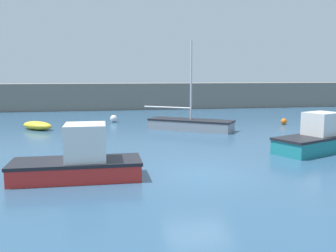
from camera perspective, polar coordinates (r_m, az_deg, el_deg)
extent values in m
cube|color=#2D5170|center=(14.53, 4.53, -7.72)|extent=(120.00, 120.00, 0.20)
cube|color=slate|center=(42.56, -5.71, 4.58)|extent=(64.57, 3.79, 2.87)
cube|color=teal|center=(20.00, 21.64, -2.66)|extent=(5.01, 3.48, 0.69)
cube|color=black|center=(19.94, 21.70, -1.52)|extent=(5.11, 3.55, 0.12)
cube|color=silver|center=(20.15, 22.34, 0.17)|extent=(1.95, 1.81, 1.25)
ellipsoid|color=yellow|center=(27.56, -19.28, 0.07)|extent=(2.68, 2.58, 0.58)
cube|color=red|center=(14.17, -13.73, -6.69)|extent=(4.61, 1.86, 0.58)
cube|color=black|center=(14.09, -13.78, -5.30)|extent=(4.71, 1.90, 0.12)
cube|color=silver|center=(13.93, -12.45, -2.62)|extent=(1.47, 1.54, 1.44)
cube|color=gray|center=(25.85, 3.48, 0.06)|extent=(5.68, 4.69, 0.63)
cube|color=black|center=(25.81, 3.49, 0.89)|extent=(5.79, 4.79, 0.12)
cylinder|color=silver|center=(25.62, 3.54, 6.79)|extent=(0.13, 0.13, 5.42)
cylinder|color=silver|center=(26.41, -0.14, 2.86)|extent=(2.99, 2.15, 0.11)
sphere|color=white|center=(30.49, -8.27, 1.13)|extent=(0.58, 0.58, 0.58)
sphere|color=orange|center=(30.24, 17.24, 0.68)|extent=(0.45, 0.45, 0.45)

